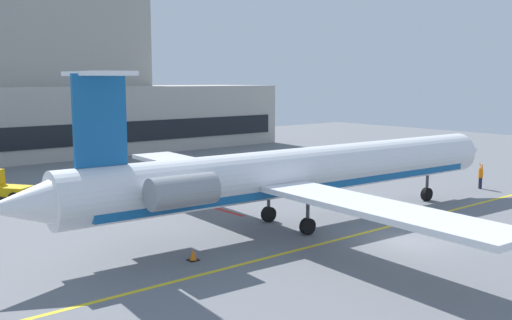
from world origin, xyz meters
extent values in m
cube|color=slate|center=(0.00, 0.00, -0.05)|extent=(120.00, 120.00, 0.10)
cube|color=yellow|center=(0.00, 2.60, 0.00)|extent=(108.00, 0.24, 0.01)
cube|color=red|center=(-3.28, 13.77, 0.00)|extent=(0.30, 8.00, 0.01)
cube|color=#ADA89E|center=(-6.15, 46.40, 3.77)|extent=(63.78, 12.80, 7.54)
cube|color=black|center=(-6.15, 39.95, 2.64)|extent=(61.22, 0.12, 2.27)
cylinder|color=white|center=(-1.61, 6.01, 3.14)|extent=(29.06, 4.25, 2.67)
cube|color=#145999|center=(-1.61, 6.01, 2.41)|extent=(26.16, 3.82, 0.48)
cone|color=white|center=(13.78, 5.17, 3.14)|extent=(3.07, 2.77, 2.61)
cone|color=white|center=(-17.27, 6.87, 3.14)|extent=(3.58, 2.45, 2.27)
cube|color=white|center=(-4.02, 14.04, 2.75)|extent=(3.66, 13.24, 0.28)
cube|color=white|center=(-4.88, -1.70, 2.75)|extent=(3.66, 13.24, 0.28)
cylinder|color=gray|center=(-10.75, 8.62, 3.34)|extent=(3.27, 1.64, 1.47)
cylinder|color=gray|center=(-10.98, 4.42, 3.34)|extent=(3.27, 1.64, 1.47)
cube|color=#145999|center=(-13.76, 6.68, 6.52)|extent=(2.41, 0.37, 4.09)
cube|color=white|center=(-13.76, 6.68, 8.57)|extent=(2.10, 4.36, 0.20)
cylinder|color=#3F3F44|center=(9.38, 5.41, 1.36)|extent=(0.20, 0.20, 1.36)
cylinder|color=black|center=(9.38, 5.41, 0.45)|extent=(0.92, 0.40, 0.90)
cylinder|color=#3F3F44|center=(-2.96, 7.82, 1.36)|extent=(0.20, 0.20, 1.36)
cylinder|color=black|center=(-2.96, 7.82, 0.45)|extent=(0.92, 0.40, 0.90)
cylinder|color=#3F3F44|center=(-3.15, 4.36, 1.36)|extent=(0.20, 0.20, 1.36)
cylinder|color=black|center=(-3.15, 4.36, 0.45)|extent=(0.92, 0.40, 0.90)
cube|color=#E5B20C|center=(-13.13, 24.45, 0.65)|extent=(3.55, 4.10, 0.61)
cylinder|color=black|center=(-12.91, 22.88, 0.35)|extent=(0.64, 0.73, 0.70)
cylinder|color=black|center=(-11.71, 23.76, 0.35)|extent=(0.64, 0.73, 0.70)
cylinder|color=#191E33|center=(16.28, 5.29, 0.42)|extent=(0.18, 0.18, 0.85)
cylinder|color=#191E33|center=(16.41, 5.45, 0.42)|extent=(0.18, 0.18, 0.85)
cylinder|color=orange|center=(16.34, 5.37, 1.17)|extent=(0.34, 0.34, 0.65)
sphere|color=tan|center=(16.34, 5.37, 1.62)|extent=(0.24, 0.24, 0.24)
cylinder|color=orange|center=(16.21, 5.20, 1.56)|extent=(0.31, 0.36, 0.50)
cylinder|color=#F2590C|center=(16.21, 5.20, 1.78)|extent=(0.06, 0.06, 0.28)
cylinder|color=orange|center=(16.48, 5.54, 1.56)|extent=(0.31, 0.36, 0.50)
cylinder|color=#F2590C|center=(16.48, 5.54, 1.78)|extent=(0.06, 0.06, 0.28)
cone|color=orange|center=(4.38, 2.11, 0.28)|extent=(0.36, 0.36, 0.55)
cube|color=black|center=(4.38, 2.11, 0.02)|extent=(0.47, 0.47, 0.04)
cone|color=orange|center=(-10.43, 4.48, 0.28)|extent=(0.36, 0.36, 0.55)
cube|color=black|center=(-10.43, 4.48, 0.02)|extent=(0.47, 0.47, 0.04)
camera|label=1|loc=(-24.46, -17.22, 8.30)|focal=40.30mm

